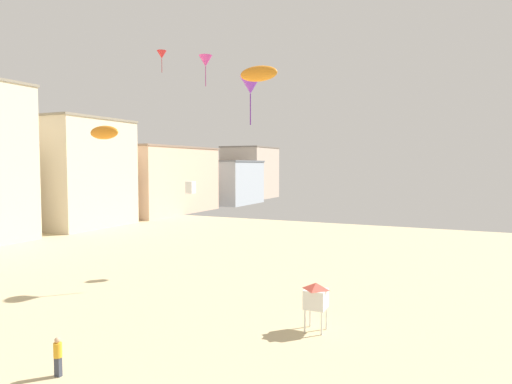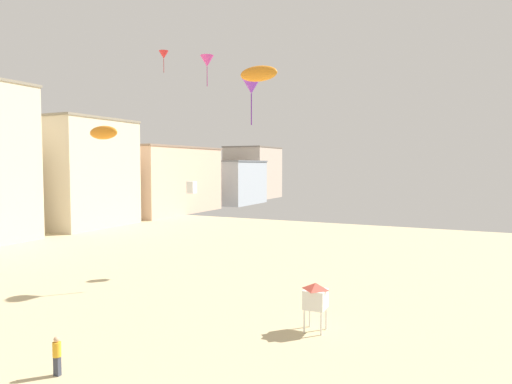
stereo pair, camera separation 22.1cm
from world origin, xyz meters
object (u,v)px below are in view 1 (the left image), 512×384
(kite_orange_parafoil, at_px, (104,133))
(kite_orange_parafoil_2, at_px, (259,74))
(lifeguard_stand, at_px, (316,296))
(kite_purple_delta, at_px, (250,85))
(kite_red_delta, at_px, (162,55))
(kite_magenta_delta, at_px, (206,61))
(kite_white_box, at_px, (191,187))
(kite_flyer, at_px, (58,354))

(kite_orange_parafoil, bearing_deg, kite_orange_parafoil_2, 64.91)
(lifeguard_stand, bearing_deg, kite_purple_delta, 153.84)
(lifeguard_stand, distance_m, kite_red_delta, 33.23)
(kite_magenta_delta, height_order, kite_purple_delta, kite_magenta_delta)
(lifeguard_stand, xyz_separation_m, kite_purple_delta, (-8.07, 9.09, 12.90))
(kite_magenta_delta, bearing_deg, kite_purple_delta, -33.68)
(kite_white_box, xyz_separation_m, kite_red_delta, (-9.09, 8.80, 13.23))
(kite_flyer, xyz_separation_m, kite_orange_parafoil, (0.38, 2.48, 9.19))
(lifeguard_stand, height_order, kite_red_delta, kite_red_delta)
(kite_orange_parafoil_2, bearing_deg, lifeguard_stand, -18.97)
(kite_white_box, bearing_deg, lifeguard_stand, -32.22)
(kite_red_delta, bearing_deg, kite_purple_delta, -29.40)
(lifeguard_stand, height_order, kite_purple_delta, kite_purple_delta)
(lifeguard_stand, bearing_deg, kite_flyer, -108.74)
(kite_flyer, bearing_deg, lifeguard_stand, 29.97)
(kite_red_delta, bearing_deg, lifeguard_stand, -37.59)
(kite_magenta_delta, distance_m, kite_purple_delta, 8.56)
(kite_orange_parafoil_2, distance_m, kite_purple_delta, 8.86)
(kite_flyer, xyz_separation_m, kite_white_box, (-4.81, 17.47, 5.96))
(kite_magenta_delta, xyz_separation_m, kite_purple_delta, (6.57, -4.38, -3.31))
(kite_orange_parafoil_2, bearing_deg, kite_flyer, -111.57)
(kite_magenta_delta, xyz_separation_m, kite_orange_parafoil, (6.92, -20.31, -7.94))
(kite_red_delta, bearing_deg, kite_magenta_delta, -25.25)
(kite_white_box, relative_size, kite_orange_parafoil_2, 0.42)
(kite_orange_parafoil_2, height_order, kite_purple_delta, kite_purple_delta)
(kite_flyer, height_order, kite_purple_delta, kite_purple_delta)
(lifeguard_stand, height_order, kite_white_box, kite_white_box)
(kite_white_box, bearing_deg, kite_red_delta, 135.92)
(kite_flyer, relative_size, lifeguard_stand, 0.64)
(kite_purple_delta, bearing_deg, kite_red_delta, 150.60)
(kite_purple_delta, bearing_deg, lifeguard_stand, -48.38)
(kite_orange_parafoil, height_order, kite_purple_delta, kite_purple_delta)
(kite_white_box, height_order, kite_purple_delta, kite_purple_delta)
(lifeguard_stand, distance_m, kite_orange_parafoil_2, 12.69)
(kite_magenta_delta, distance_m, kite_red_delta, 8.39)
(lifeguard_stand, bearing_deg, kite_orange_parafoil, -116.19)
(lifeguard_stand, distance_m, kite_magenta_delta, 25.66)
(kite_orange_parafoil_2, bearing_deg, kite_purple_delta, 118.38)
(kite_magenta_delta, height_order, kite_orange_parafoil_2, kite_magenta_delta)
(kite_white_box, distance_m, kite_orange_parafoil_2, 13.28)
(kite_white_box, distance_m, kite_red_delta, 18.31)
(kite_magenta_delta, bearing_deg, kite_orange_parafoil_2, -48.44)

